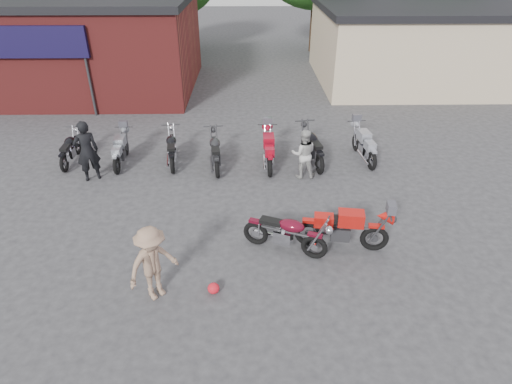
{
  "coord_description": "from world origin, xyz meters",
  "views": [
    {
      "loc": [
        -0.22,
        -7.51,
        6.39
      ],
      "look_at": [
        -0.06,
        1.82,
        0.9
      ],
      "focal_mm": 30.0,
      "sensor_mm": 36.0,
      "label": 1
    }
  ],
  "objects_px": {
    "vintage_motorcycle": "(286,231)",
    "sportbike": "(344,227)",
    "helmet": "(214,288)",
    "row_bike_0": "(70,148)",
    "row_bike_3": "(215,150)",
    "person_light": "(304,154)",
    "row_bike_5": "(312,145)",
    "row_bike_4": "(269,148)",
    "row_bike_2": "(172,147)",
    "row_bike_6": "(364,143)",
    "person_dark": "(87,151)",
    "person_tan": "(153,264)",
    "row_bike_1": "(120,149)"
  },
  "relations": [
    {
      "from": "sportbike",
      "to": "row_bike_2",
      "type": "distance_m",
      "value": 6.66
    },
    {
      "from": "sportbike",
      "to": "row_bike_0",
      "type": "relative_size",
      "value": 1.17
    },
    {
      "from": "row_bike_1",
      "to": "vintage_motorcycle",
      "type": "bearing_deg",
      "value": -135.59
    },
    {
      "from": "row_bike_0",
      "to": "row_bike_5",
      "type": "relative_size",
      "value": 0.85
    },
    {
      "from": "row_bike_1",
      "to": "sportbike",
      "type": "bearing_deg",
      "value": -128.22
    },
    {
      "from": "vintage_motorcycle",
      "to": "row_bike_6",
      "type": "bearing_deg",
      "value": 81.45
    },
    {
      "from": "row_bike_5",
      "to": "row_bike_6",
      "type": "height_order",
      "value": "row_bike_5"
    },
    {
      "from": "sportbike",
      "to": "row_bike_6",
      "type": "relative_size",
      "value": 1.06
    },
    {
      "from": "person_tan",
      "to": "row_bike_3",
      "type": "distance_m",
      "value": 5.98
    },
    {
      "from": "person_light",
      "to": "row_bike_2",
      "type": "bearing_deg",
      "value": -12.4
    },
    {
      "from": "helmet",
      "to": "row_bike_3",
      "type": "relative_size",
      "value": 0.12
    },
    {
      "from": "sportbike",
      "to": "row_bike_6",
      "type": "height_order",
      "value": "sportbike"
    },
    {
      "from": "row_bike_1",
      "to": "row_bike_0",
      "type": "bearing_deg",
      "value": 82.22
    },
    {
      "from": "vintage_motorcycle",
      "to": "person_light",
      "type": "xyz_separation_m",
      "value": [
        0.81,
        3.73,
        0.2
      ]
    },
    {
      "from": "row_bike_2",
      "to": "row_bike_4",
      "type": "bearing_deg",
      "value": -102.21
    },
    {
      "from": "helmet",
      "to": "row_bike_4",
      "type": "relative_size",
      "value": 0.12
    },
    {
      "from": "person_light",
      "to": "row_bike_1",
      "type": "xyz_separation_m",
      "value": [
        -5.86,
        1.0,
        -0.24
      ]
    },
    {
      "from": "row_bike_1",
      "to": "row_bike_3",
      "type": "xyz_separation_m",
      "value": [
        3.11,
        -0.24,
        0.04
      ]
    },
    {
      "from": "vintage_motorcycle",
      "to": "row_bike_6",
      "type": "distance_m",
      "value": 5.75
    },
    {
      "from": "person_light",
      "to": "row_bike_3",
      "type": "xyz_separation_m",
      "value": [
        -2.75,
        0.76,
        -0.2
      ]
    },
    {
      "from": "vintage_motorcycle",
      "to": "row_bike_2",
      "type": "xyz_separation_m",
      "value": [
        -3.38,
        4.77,
        -0.01
      ]
    },
    {
      "from": "helmet",
      "to": "row_bike_0",
      "type": "distance_m",
      "value": 8.1
    },
    {
      "from": "helmet",
      "to": "person_dark",
      "type": "height_order",
      "value": "person_dark"
    },
    {
      "from": "row_bike_3",
      "to": "helmet",
      "type": "bearing_deg",
      "value": 176.26
    },
    {
      "from": "sportbike",
      "to": "row_bike_4",
      "type": "xyz_separation_m",
      "value": [
        -1.58,
        4.43,
        -0.02
      ]
    },
    {
      "from": "sportbike",
      "to": "person_dark",
      "type": "height_order",
      "value": "person_dark"
    },
    {
      "from": "person_tan",
      "to": "row_bike_4",
      "type": "relative_size",
      "value": 0.82
    },
    {
      "from": "helmet",
      "to": "row_bike_0",
      "type": "bearing_deg",
      "value": 129.41
    },
    {
      "from": "vintage_motorcycle",
      "to": "row_bike_6",
      "type": "relative_size",
      "value": 0.99
    },
    {
      "from": "person_light",
      "to": "row_bike_6",
      "type": "bearing_deg",
      "value": -149.63
    },
    {
      "from": "vintage_motorcycle",
      "to": "helmet",
      "type": "distance_m",
      "value": 2.17
    },
    {
      "from": "sportbike",
      "to": "row_bike_4",
      "type": "distance_m",
      "value": 4.71
    },
    {
      "from": "vintage_motorcycle",
      "to": "person_dark",
      "type": "height_order",
      "value": "person_dark"
    },
    {
      "from": "row_bike_0",
      "to": "row_bike_6",
      "type": "bearing_deg",
      "value": -91.84
    },
    {
      "from": "row_bike_2",
      "to": "row_bike_5",
      "type": "xyz_separation_m",
      "value": [
        4.61,
        -0.05,
        0.06
      ]
    },
    {
      "from": "helmet",
      "to": "row_bike_0",
      "type": "relative_size",
      "value": 0.14
    },
    {
      "from": "sportbike",
      "to": "row_bike_2",
      "type": "height_order",
      "value": "sportbike"
    },
    {
      "from": "person_light",
      "to": "row_bike_0",
      "type": "xyz_separation_m",
      "value": [
        -7.57,
        1.15,
        -0.25
      ]
    },
    {
      "from": "sportbike",
      "to": "row_bike_0",
      "type": "distance_m",
      "value": 9.42
    },
    {
      "from": "sportbike",
      "to": "person_tan",
      "type": "relative_size",
      "value": 1.25
    },
    {
      "from": "person_dark",
      "to": "row_bike_3",
      "type": "relative_size",
      "value": 0.94
    },
    {
      "from": "vintage_motorcycle",
      "to": "row_bike_0",
      "type": "bearing_deg",
      "value": 166.84
    },
    {
      "from": "row_bike_3",
      "to": "person_light",
      "type": "bearing_deg",
      "value": -112.21
    },
    {
      "from": "row_bike_3",
      "to": "row_bike_5",
      "type": "bearing_deg",
      "value": -92.46
    },
    {
      "from": "vintage_motorcycle",
      "to": "row_bike_4",
      "type": "relative_size",
      "value": 0.97
    },
    {
      "from": "vintage_motorcycle",
      "to": "row_bike_5",
      "type": "height_order",
      "value": "row_bike_5"
    },
    {
      "from": "row_bike_5",
      "to": "row_bike_4",
      "type": "bearing_deg",
      "value": 87.6
    },
    {
      "from": "row_bike_4",
      "to": "row_bike_6",
      "type": "xyz_separation_m",
      "value": [
        3.2,
        0.38,
        -0.02
      ]
    },
    {
      "from": "vintage_motorcycle",
      "to": "sportbike",
      "type": "xyz_separation_m",
      "value": [
        1.37,
        0.11,
        0.04
      ]
    },
    {
      "from": "helmet",
      "to": "row_bike_6",
      "type": "height_order",
      "value": "row_bike_6"
    }
  ]
}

